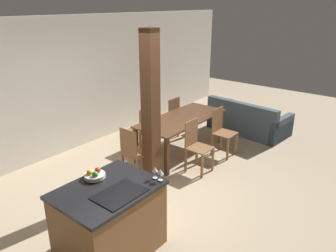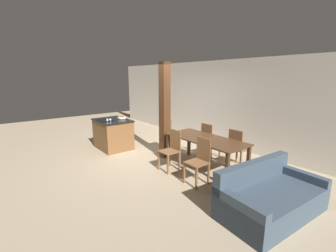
{
  "view_description": "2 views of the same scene",
  "coord_description": "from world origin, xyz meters",
  "views": [
    {
      "loc": [
        -3.44,
        -3.06,
        2.92
      ],
      "look_at": [
        0.6,
        0.2,
        0.95
      ],
      "focal_mm": 35.0,
      "sensor_mm": 36.0,
      "label": 1
    },
    {
      "loc": [
        5.02,
        -3.3,
        2.19
      ],
      "look_at": [
        0.6,
        0.2,
        0.95
      ],
      "focal_mm": 24.0,
      "sensor_mm": 36.0,
      "label": 2
    }
  ],
  "objects": [
    {
      "name": "wine_glass_near",
      "position": [
        -0.82,
        -0.83,
        1.03
      ],
      "size": [
        0.07,
        0.07,
        0.15
      ],
      "color": "silver",
      "rests_on": "kitchen_island"
    },
    {
      "name": "dining_table",
      "position": [
        1.53,
        0.59,
        0.66
      ],
      "size": [
        2.02,
        0.88,
        0.76
      ],
      "color": "#51331E",
      "rests_on": "ground_plane"
    },
    {
      "name": "wine_glass_middle",
      "position": [
        -0.82,
        -0.74,
        1.03
      ],
      "size": [
        0.07,
        0.07,
        0.15
      ],
      "color": "silver",
      "rests_on": "kitchen_island"
    },
    {
      "name": "dining_chair_far_left",
      "position": [
        1.08,
        1.26,
        0.5
      ],
      "size": [
        0.4,
        0.4,
        0.96
      ],
      "rotation": [
        0.0,
        0.0,
        3.14
      ],
      "color": "brown",
      "rests_on": "ground_plane"
    },
    {
      "name": "ground_plane",
      "position": [
        0.0,
        0.0,
        0.0
      ],
      "size": [
        16.0,
        16.0,
        0.0
      ],
      "primitive_type": "plane",
      "color": "tan"
    },
    {
      "name": "dining_chair_head_end",
      "position": [
        0.15,
        0.59,
        0.5
      ],
      "size": [
        0.4,
        0.4,
        0.96
      ],
      "rotation": [
        0.0,
        0.0,
        1.57
      ],
      "color": "brown",
      "rests_on": "ground_plane"
    },
    {
      "name": "dining_chair_near_left",
      "position": [
        1.08,
        -0.07,
        0.5
      ],
      "size": [
        0.4,
        0.4,
        0.96
      ],
      "color": "brown",
      "rests_on": "ground_plane"
    },
    {
      "name": "fruit_bowl",
      "position": [
        -1.27,
        -0.16,
        0.95
      ],
      "size": [
        0.26,
        0.26,
        0.11
      ],
      "color": "silver",
      "rests_on": "kitchen_island"
    },
    {
      "name": "kitchen_island",
      "position": [
        -1.33,
        -0.45,
        0.46
      ],
      "size": [
        1.17,
        0.9,
        0.92
      ],
      "color": "brown",
      "rests_on": "ground_plane"
    },
    {
      "name": "dining_chair_far_right",
      "position": [
        1.98,
        1.26,
        0.5
      ],
      "size": [
        0.4,
        0.4,
        0.96
      ],
      "rotation": [
        0.0,
        0.0,
        3.14
      ],
      "color": "brown",
      "rests_on": "ground_plane"
    },
    {
      "name": "timber_post",
      "position": [
        0.3,
        0.32,
        1.28
      ],
      "size": [
        0.23,
        0.23,
        2.57
      ],
      "color": "#4C2D19",
      "rests_on": "ground_plane"
    },
    {
      "name": "dining_chair_near_right",
      "position": [
        1.98,
        -0.07,
        0.5
      ],
      "size": [
        0.4,
        0.4,
        0.96
      ],
      "color": "brown",
      "rests_on": "ground_plane"
    },
    {
      "name": "wall_back",
      "position": [
        0.0,
        2.54,
        1.35
      ],
      "size": [
        11.2,
        0.08,
        2.7
      ],
      "color": "silver",
      "rests_on": "ground_plane"
    },
    {
      "name": "couch",
      "position": [
        3.45,
        0.06,
        0.26
      ],
      "size": [
        1.08,
        1.88,
        0.79
      ],
      "rotation": [
        0.0,
        0.0,
        1.48
      ],
      "color": "#3D4C5B",
      "rests_on": "ground_plane"
    }
  ]
}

